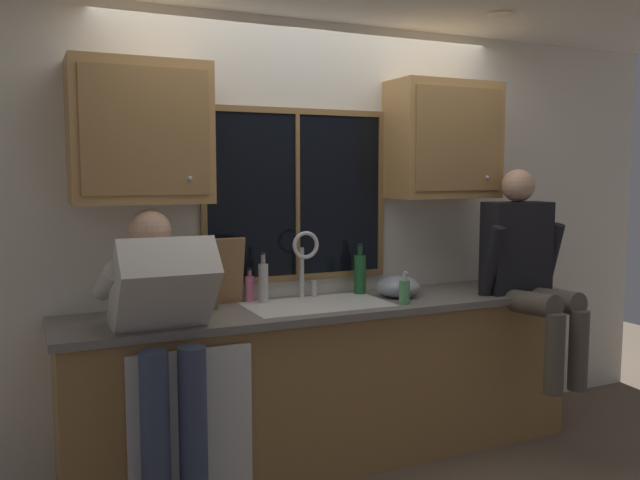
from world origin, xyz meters
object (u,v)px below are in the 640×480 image
Objects in this scene: person_sitting_on_counter at (527,265)px; bottle_green_glass at (250,288)px; mixing_bowl at (398,287)px; bottle_amber_small at (360,273)px; person_standing at (164,329)px; soap_dispenser at (404,291)px; knife_block at (205,290)px; bottle_tall_clear at (263,282)px; cutting_board at (220,272)px.

person_sitting_on_counter is 1.67m from bottle_green_glass.
mixing_bowl is at bearing 159.21° from person_sitting_on_counter.
bottle_green_glass is 0.63× the size of bottle_amber_small.
person_sitting_on_counter is 4.76× the size of mixing_bowl.
soap_dispenser is (1.37, 0.08, 0.06)m from person_standing.
knife_block is 1.15m from mixing_bowl.
person_standing reaches higher than bottle_tall_clear.
person_standing is 5.58× the size of mixing_bowl.
bottle_tall_clear is at bearing -178.39° from bottle_amber_small.
knife_block is 0.83× the size of cutting_board.
person_sitting_on_counter is at bearing -17.79° from bottle_green_glass.
person_sitting_on_counter is 3.92× the size of knife_block.
person_standing is at bearing -176.63° from soap_dispenser.
bottle_tall_clear is (-0.80, 0.16, 0.06)m from mixing_bowl.
mixing_bowl is at bearing 11.12° from person_standing.
soap_dispenser is (0.95, -0.41, -0.12)m from cutting_board.
knife_block is 0.16m from cutting_board.
bottle_green_glass is (0.18, 0.03, -0.11)m from cutting_board.
soap_dispenser is at bearing -16.70° from knife_block.
bottle_amber_small is (-0.17, 0.18, 0.07)m from mixing_bowl.
mixing_bowl is (1.04, -0.20, -0.13)m from cutting_board.
cutting_board is 1.46× the size of mixing_bowl.
cutting_board is at bearing -170.58° from bottle_green_glass.
cutting_board is 1.04m from soap_dispenser.
bottle_green_glass is 0.67× the size of bottle_tall_clear.
knife_block is 0.32m from bottle_green_glass.
cutting_board is at bearing 168.98° from mixing_bowl.
cutting_board is 1.06m from mixing_bowl.
person_standing is 7.85× the size of soap_dispenser.
person_standing reaches higher than mixing_bowl.
person_sitting_on_counter is at bearing 0.17° from person_standing.
person_sitting_on_counter reaches higher than cutting_board.
person_standing is 0.51m from knife_block.
cutting_board reaches higher than bottle_tall_clear.
knife_block is 0.35m from bottle_tall_clear.
person_standing is 1.37m from bottle_amber_small.
person_sitting_on_counter is 0.83m from soap_dispenser.
bottle_amber_small is at bearing 19.81° from person_standing.
person_standing is at bearing -127.41° from knife_block.
mixing_bowl is 1.41× the size of soap_dispenser.
bottle_tall_clear is at bearing 152.89° from soap_dispenser.
bottle_green_glass is (0.60, 0.52, 0.07)m from person_standing.
person_standing reaches higher than soap_dispenser.
mixing_bowl is 0.89m from bottle_green_glass.
bottle_amber_small is at bearing 3.75° from knife_block.
knife_block is at bearing 174.36° from mixing_bowl.
person_sitting_on_counter is 1.92m from knife_block.
mixing_bowl is (1.45, 0.29, 0.05)m from person_standing.
person_standing is at bearing -130.50° from cutting_board.
soap_dispenser is at bearing -29.54° from bottle_green_glass.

